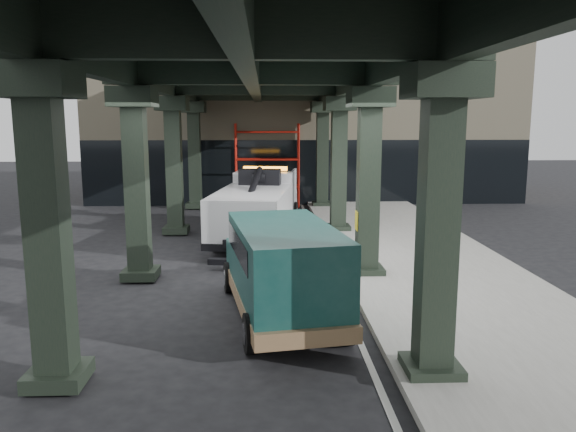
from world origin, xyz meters
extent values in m
plane|color=black|center=(0.00, 0.00, 0.00)|extent=(90.00, 90.00, 0.00)
cube|color=gray|center=(4.50, 2.00, 0.07)|extent=(5.00, 40.00, 0.15)
cube|color=silver|center=(1.70, 2.00, 0.01)|extent=(0.12, 38.00, 0.01)
cube|color=black|center=(2.60, -4.00, 2.50)|extent=(0.55, 0.55, 5.00)
cube|color=black|center=(2.60, -4.00, 4.75)|extent=(1.10, 1.10, 0.50)
cube|color=black|center=(2.60, -4.00, 0.18)|extent=(0.90, 0.90, 0.24)
cube|color=black|center=(2.60, 2.00, 2.50)|extent=(0.55, 0.55, 5.00)
cube|color=black|center=(2.60, 2.00, 4.75)|extent=(1.10, 1.10, 0.50)
cube|color=black|center=(2.60, 2.00, 0.18)|extent=(0.90, 0.90, 0.24)
cube|color=black|center=(2.60, 8.00, 2.50)|extent=(0.55, 0.55, 5.00)
cube|color=black|center=(2.60, 8.00, 4.75)|extent=(1.10, 1.10, 0.50)
cube|color=black|center=(2.60, 8.00, 0.18)|extent=(0.90, 0.90, 0.24)
cube|color=black|center=(2.60, 14.00, 2.50)|extent=(0.55, 0.55, 5.00)
cube|color=black|center=(2.60, 14.00, 4.75)|extent=(1.10, 1.10, 0.50)
cube|color=black|center=(2.60, 14.00, 0.18)|extent=(0.90, 0.90, 0.24)
cube|color=black|center=(-3.40, -4.00, 2.50)|extent=(0.55, 0.55, 5.00)
cube|color=black|center=(-3.40, -4.00, 4.75)|extent=(1.10, 1.10, 0.50)
cube|color=black|center=(-3.40, -4.00, 0.18)|extent=(0.90, 0.90, 0.24)
cube|color=black|center=(-3.40, 2.00, 2.50)|extent=(0.55, 0.55, 5.00)
cube|color=black|center=(-3.40, 2.00, 4.75)|extent=(1.10, 1.10, 0.50)
cube|color=black|center=(-3.40, 2.00, 0.18)|extent=(0.90, 0.90, 0.24)
cube|color=black|center=(-3.40, 8.00, 2.50)|extent=(0.55, 0.55, 5.00)
cube|color=black|center=(-3.40, 8.00, 4.75)|extent=(1.10, 1.10, 0.50)
cube|color=black|center=(-3.40, 8.00, 0.18)|extent=(0.90, 0.90, 0.24)
cube|color=black|center=(-3.40, 14.00, 2.50)|extent=(0.55, 0.55, 5.00)
cube|color=black|center=(-3.40, 14.00, 4.75)|extent=(1.10, 1.10, 0.50)
cube|color=black|center=(-3.40, 14.00, 0.18)|extent=(0.90, 0.90, 0.24)
cube|color=black|center=(2.60, 2.00, 5.55)|extent=(0.35, 32.00, 1.10)
cube|color=black|center=(-3.40, 2.00, 5.55)|extent=(0.35, 32.00, 1.10)
cube|color=black|center=(-0.40, 2.00, 5.55)|extent=(0.35, 32.00, 1.10)
cube|color=black|center=(-0.40, 2.00, 6.25)|extent=(7.40, 32.00, 0.30)
cube|color=#C6B793|center=(2.00, 20.00, 4.00)|extent=(22.00, 10.00, 8.00)
cylinder|color=#B6190E|center=(-1.50, 14.90, 2.00)|extent=(0.08, 0.08, 4.00)
cylinder|color=#B6190E|center=(-1.50, 14.10, 2.00)|extent=(0.08, 0.08, 4.00)
cylinder|color=#B6190E|center=(1.50, 14.90, 2.00)|extent=(0.08, 0.08, 4.00)
cylinder|color=#B6190E|center=(1.50, 14.10, 2.00)|extent=(0.08, 0.08, 4.00)
cylinder|color=#B6190E|center=(0.00, 14.90, 1.00)|extent=(3.00, 0.08, 0.08)
cylinder|color=#B6190E|center=(0.00, 14.90, 2.30)|extent=(3.00, 0.08, 0.08)
cylinder|color=#B6190E|center=(0.00, 14.90, 3.60)|extent=(3.00, 0.08, 0.08)
cube|color=black|center=(-0.40, 6.74, 0.64)|extent=(1.89, 6.96, 0.23)
cube|color=silver|center=(-0.07, 9.06, 1.43)|extent=(2.45, 2.49, 1.66)
cube|color=silver|center=(0.07, 10.02, 0.97)|extent=(2.23, 0.94, 0.83)
cube|color=black|center=(-0.03, 9.29, 1.89)|extent=(2.17, 1.47, 0.78)
cube|color=silver|center=(-0.55, 5.69, 1.24)|extent=(2.84, 4.87, 1.29)
cube|color=orange|center=(-0.09, 8.88, 2.35)|extent=(1.68, 0.49, 0.15)
cube|color=black|center=(-0.29, 7.51, 2.16)|extent=(1.54, 0.75, 0.55)
cylinder|color=black|center=(-0.52, 5.87, 1.93)|extent=(0.67, 3.22, 1.23)
cube|color=black|center=(-0.88, 3.37, 0.32)|extent=(0.46, 1.31, 0.17)
cube|color=black|center=(-0.97, 2.73, 0.28)|extent=(1.49, 0.44, 0.17)
cylinder|color=black|center=(-1.03, 9.48, 0.51)|extent=(0.46, 1.05, 1.01)
cylinder|color=silver|center=(-1.03, 9.48, 0.51)|extent=(0.43, 0.60, 0.56)
cylinder|color=black|center=(0.97, 9.19, 0.51)|extent=(0.46, 1.05, 1.01)
cylinder|color=silver|center=(0.97, 9.19, 0.51)|extent=(0.43, 0.60, 0.56)
cylinder|color=black|center=(-1.46, 6.47, 0.51)|extent=(0.46, 1.05, 1.01)
cylinder|color=silver|center=(-1.46, 6.47, 0.51)|extent=(0.43, 0.60, 0.56)
cylinder|color=black|center=(0.55, 6.19, 0.51)|extent=(0.46, 1.05, 1.01)
cylinder|color=silver|center=(0.55, 6.19, 0.51)|extent=(0.43, 0.60, 0.56)
cylinder|color=black|center=(-1.63, 5.29, 0.51)|extent=(0.46, 1.05, 1.01)
cylinder|color=silver|center=(-1.63, 5.29, 0.51)|extent=(0.43, 0.60, 0.56)
cylinder|color=black|center=(0.38, 5.00, 0.51)|extent=(0.46, 1.05, 1.01)
cylinder|color=silver|center=(0.38, 5.00, 0.51)|extent=(0.43, 0.60, 0.56)
cube|color=#113E3A|center=(-0.11, 1.04, 0.85)|extent=(1.96, 1.27, 0.80)
cube|color=#113E3A|center=(0.30, -1.37, 1.20)|extent=(2.50, 4.26, 1.73)
cube|color=#906D49|center=(0.24, -1.02, 0.49)|extent=(2.70, 5.23, 0.31)
cube|color=black|center=(-0.05, 0.69, 1.56)|extent=(1.77, 0.66, 0.74)
cube|color=black|center=(0.25, -1.11, 1.65)|extent=(2.40, 3.47, 0.49)
cube|color=silver|center=(-0.19, 1.50, 0.49)|extent=(1.77, 0.40, 0.27)
cylinder|color=black|center=(-0.98, 0.85, 0.37)|extent=(0.37, 0.78, 0.75)
cylinder|color=silver|center=(-0.98, 0.85, 0.37)|extent=(0.35, 0.45, 0.41)
cylinder|color=black|center=(0.78, 1.14, 0.37)|extent=(0.37, 0.78, 0.75)
cylinder|color=silver|center=(0.78, 1.14, 0.37)|extent=(0.35, 0.45, 0.41)
cylinder|color=black|center=(-0.36, -2.84, 0.37)|extent=(0.37, 0.78, 0.75)
cylinder|color=silver|center=(-0.36, -2.84, 0.37)|extent=(0.35, 0.45, 0.41)
cylinder|color=black|center=(1.39, -2.54, 0.37)|extent=(0.37, 0.78, 0.75)
cylinder|color=silver|center=(1.39, -2.54, 0.37)|extent=(0.35, 0.45, 0.41)
camera|label=1|loc=(-0.08, -12.50, 4.19)|focal=35.00mm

